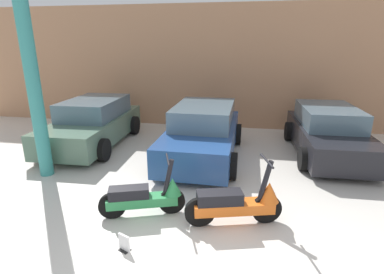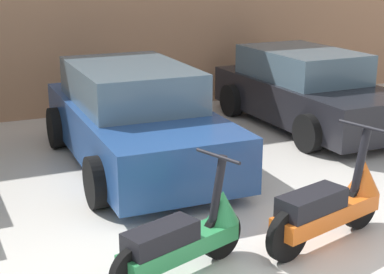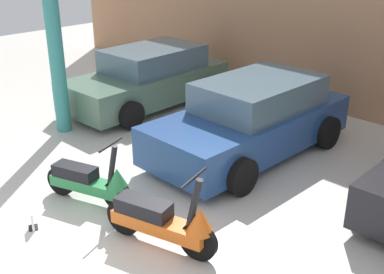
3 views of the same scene
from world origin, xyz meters
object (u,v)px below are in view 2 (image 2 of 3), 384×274
(scooter_front_left, at_px, (186,236))
(car_rear_right, at_px, (306,90))
(scooter_front_right, at_px, (332,204))
(car_rear_center, at_px, (135,118))

(scooter_front_left, xyz_separation_m, car_rear_right, (3.82, 3.76, 0.24))
(scooter_front_right, xyz_separation_m, car_rear_right, (2.24, 3.75, 0.21))
(scooter_front_left, relative_size, car_rear_center, 0.36)
(scooter_front_left, relative_size, scooter_front_right, 0.90)
(car_rear_center, relative_size, car_rear_right, 1.05)
(scooter_front_left, distance_m, car_rear_right, 5.37)
(scooter_front_right, relative_size, car_rear_right, 0.42)
(scooter_front_right, distance_m, car_rear_center, 3.22)
(scooter_front_left, distance_m, car_rear_center, 3.12)
(car_rear_center, bearing_deg, car_rear_right, 102.94)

